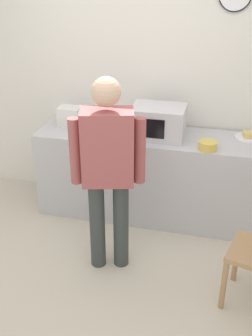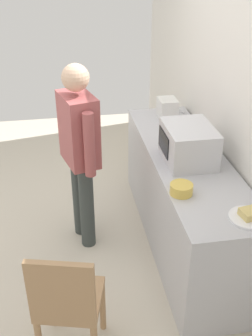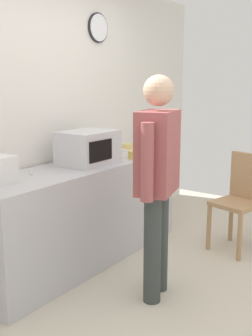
# 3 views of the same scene
# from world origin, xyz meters

# --- Properties ---
(ground_plane) EXTENTS (6.00, 6.00, 0.00)m
(ground_plane) POSITION_xyz_m (0.00, 0.00, 0.00)
(ground_plane) COLOR beige
(back_wall) EXTENTS (5.40, 0.13, 2.60)m
(back_wall) POSITION_xyz_m (0.00, 1.60, 1.30)
(back_wall) COLOR silver
(back_wall) RESTS_ON ground_plane
(kitchen_counter) EXTENTS (2.23, 0.62, 0.89)m
(kitchen_counter) POSITION_xyz_m (0.21, 1.22, 0.45)
(kitchen_counter) COLOR #B7B7BC
(kitchen_counter) RESTS_ON ground_plane
(microwave) EXTENTS (0.50, 0.39, 0.30)m
(microwave) POSITION_xyz_m (0.28, 1.20, 1.04)
(microwave) COLOR silver
(microwave) RESTS_ON kitchen_counter
(sandwich_plate) EXTENTS (0.26, 0.26, 0.07)m
(sandwich_plate) POSITION_xyz_m (1.13, 1.36, 0.91)
(sandwich_plate) COLOR white
(sandwich_plate) RESTS_ON kitchen_counter
(salad_bowl) EXTENTS (0.17, 0.17, 0.08)m
(salad_bowl) POSITION_xyz_m (0.77, 1.00, 0.93)
(salad_bowl) COLOR gold
(salad_bowl) RESTS_ON kitchen_counter
(fork_utensil) EXTENTS (0.12, 0.14, 0.01)m
(fork_utensil) POSITION_xyz_m (-0.26, 1.35, 0.90)
(fork_utensil) COLOR silver
(fork_utensil) RESTS_ON kitchen_counter
(person_standing) EXTENTS (0.57, 0.34, 1.67)m
(person_standing) POSITION_xyz_m (0.04, 0.33, 0.98)
(person_standing) COLOR #343B39
(person_standing) RESTS_ON ground_plane
(wooden_chair) EXTENTS (0.49, 0.49, 0.94)m
(wooden_chair) POSITION_xyz_m (1.31, 0.14, 0.52)
(wooden_chair) COLOR #A87F56
(wooden_chair) RESTS_ON ground_plane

